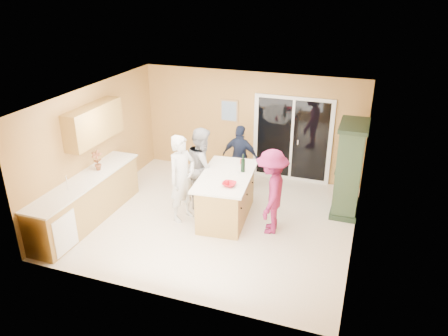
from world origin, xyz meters
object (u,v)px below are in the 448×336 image
(green_hutch, at_px, (349,170))
(woman_white, at_px, (182,178))
(woman_navy, at_px, (240,157))
(woman_magenta, at_px, (271,192))
(kitchen_island, at_px, (226,198))
(woman_grey, at_px, (203,167))

(green_hutch, xyz_separation_m, woman_white, (-3.14, -1.44, -0.05))
(woman_navy, height_order, woman_magenta, woman_magenta)
(woman_white, bearing_deg, kitchen_island, -46.25)
(green_hutch, bearing_deg, woman_navy, 172.04)
(green_hutch, height_order, woman_magenta, green_hutch)
(woman_navy, bearing_deg, green_hutch, 178.64)
(green_hutch, distance_m, woman_navy, 2.50)
(woman_white, bearing_deg, woman_navy, 1.56)
(kitchen_island, xyz_separation_m, green_hutch, (2.31, 1.11, 0.50))
(woman_white, relative_size, woman_grey, 1.04)
(kitchen_island, relative_size, woman_magenta, 1.14)
(green_hutch, distance_m, woman_white, 3.45)
(green_hutch, relative_size, woman_white, 1.08)
(kitchen_island, bearing_deg, woman_grey, 142.87)
(woman_grey, distance_m, woman_navy, 1.16)
(woman_magenta, bearing_deg, woman_navy, -151.83)
(woman_navy, bearing_deg, woman_magenta, 131.15)
(woman_navy, distance_m, woman_magenta, 2.01)
(woman_white, relative_size, woman_magenta, 1.07)
(woman_magenta, bearing_deg, woman_white, -92.30)
(woman_navy, bearing_deg, woman_grey, 69.40)
(green_hutch, bearing_deg, kitchen_island, -154.35)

